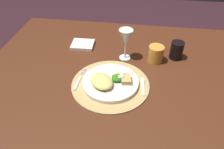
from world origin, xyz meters
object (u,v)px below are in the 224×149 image
object	(u,v)px
amber_tumbler	(156,54)
dark_tumbler	(177,50)
dining_table	(125,85)
dinner_plate	(110,82)
fork	(79,80)
spoon	(143,83)
napkin	(83,45)
wine_glass	(126,38)

from	to	relation	value
amber_tumbler	dark_tumbler	world-z (taller)	dark_tumbler
dining_table	dinner_plate	distance (m)	0.17
fork	dark_tumbler	size ratio (longest dim) A/B	1.66
dining_table	fork	size ratio (longest dim) A/B	9.15
dining_table	spoon	distance (m)	0.17
napkin	dark_tumbler	xyz separation A→B (m)	(0.52, -0.04, 0.04)
napkin	amber_tumbler	distance (m)	0.42
dining_table	wine_glass	bearing A→B (deg)	98.21
dining_table	napkin	distance (m)	0.35
wine_glass	amber_tumbler	world-z (taller)	wine_glass
dinner_plate	dining_table	bearing A→B (deg)	62.13
fork	amber_tumbler	distance (m)	0.42
dinner_plate	napkin	bearing A→B (deg)	124.11
spoon	amber_tumbler	bearing A→B (deg)	73.92
dining_table	dark_tumbler	distance (m)	0.33
fork	wine_glass	world-z (taller)	wine_glass
dinner_plate	dark_tumbler	world-z (taller)	dark_tumbler
dinner_plate	wine_glass	distance (m)	0.25
spoon	fork	bearing A→B (deg)	-176.31
wine_glass	amber_tumbler	xyz separation A→B (m)	(0.16, -0.00, -0.08)
dinner_plate	spoon	distance (m)	0.15
fork	wine_glass	xyz separation A→B (m)	(0.19, 0.22, 0.11)
dark_tumbler	spoon	bearing A→B (deg)	-124.58
napkin	wine_glass	size ratio (longest dim) A/B	0.74
dining_table	amber_tumbler	size ratio (longest dim) A/B	16.71
spoon	amber_tumbler	distance (m)	0.21
napkin	amber_tumbler	bearing A→B (deg)	-12.02
dinner_plate	dark_tumbler	bearing A→B (deg)	39.95
dining_table	fork	world-z (taller)	fork
dark_tumbler	amber_tumbler	bearing A→B (deg)	-158.36
dining_table	dark_tumbler	world-z (taller)	dark_tumbler
fork	wine_glass	distance (m)	0.31
spoon	amber_tumbler	world-z (taller)	amber_tumbler
spoon	wine_glass	xyz separation A→B (m)	(-0.10, 0.20, 0.11)
fork	spoon	xyz separation A→B (m)	(0.30, 0.02, 0.00)
dark_tumbler	dining_table	bearing A→B (deg)	-149.73
wine_glass	amber_tumbler	distance (m)	0.18
dining_table	fork	distance (m)	0.26
fork	spoon	world-z (taller)	spoon
dinner_plate	fork	distance (m)	0.15
wine_glass	dark_tumbler	size ratio (longest dim) A/B	1.77
dark_tumbler	napkin	bearing A→B (deg)	175.10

